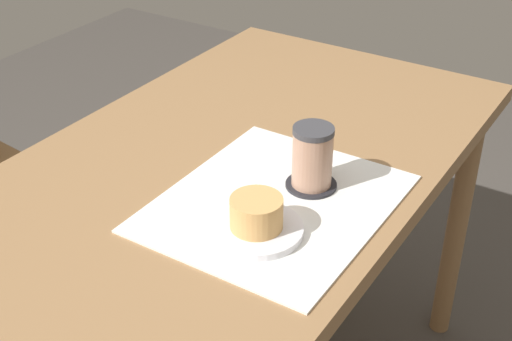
{
  "coord_description": "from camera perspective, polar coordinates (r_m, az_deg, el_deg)",
  "views": [
    {
      "loc": [
        -0.84,
        -0.64,
        1.37
      ],
      "look_at": [
        0.0,
        -0.1,
        0.76
      ],
      "focal_mm": 50.0,
      "sensor_mm": 36.0,
      "label": 1
    }
  ],
  "objects": [
    {
      "name": "coffee_mug",
      "position": [
        1.2,
        4.6,
        1.2
      ],
      "size": [
        0.1,
        0.07,
        0.11
      ],
      "color": "tan",
      "rests_on": "coffee_coaster"
    },
    {
      "name": "pastry",
      "position": [
        1.09,
        0.03,
        -3.41
      ],
      "size": [
        0.08,
        0.08,
        0.05
      ],
      "primitive_type": "cylinder",
      "color": "#E0A860",
      "rests_on": "pastry_plate"
    },
    {
      "name": "placemat",
      "position": [
        1.18,
        1.64,
        -2.53
      ],
      "size": [
        0.41,
        0.35,
        0.0
      ],
      "primitive_type": "cube",
      "color": "white",
      "rests_on": "dining_table"
    },
    {
      "name": "coffee_coaster",
      "position": [
        1.22,
        4.43,
        -1.14
      ],
      "size": [
        0.09,
        0.09,
        0.0
      ],
      "primitive_type": "cylinder",
      "color": "#232328",
      "rests_on": "placemat"
    },
    {
      "name": "dining_table",
      "position": [
        1.29,
        -3.92,
        -3.56
      ],
      "size": [
        1.37,
        0.69,
        0.71
      ],
      "color": "#997047",
      "rests_on": "ground_plane"
    },
    {
      "name": "pastry_plate",
      "position": [
        1.11,
        0.03,
        -4.74
      ],
      "size": [
        0.15,
        0.15,
        0.01
      ],
      "primitive_type": "cylinder",
      "color": "white",
      "rests_on": "placemat"
    }
  ]
}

